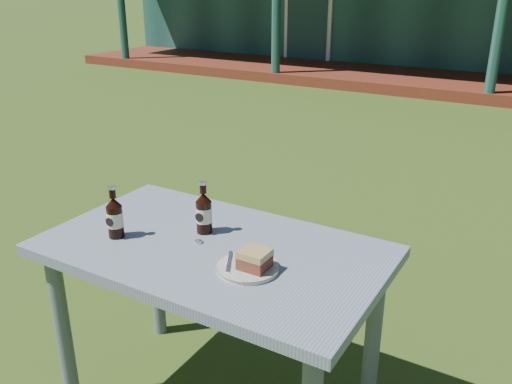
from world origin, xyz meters
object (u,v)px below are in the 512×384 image
Objects in this scene: cake_slice at (255,259)px; cola_bottle_near at (204,212)px; cafe_table at (213,271)px; cola_bottle_far at (115,217)px; plate at (248,267)px.

cola_bottle_near is (-0.31, 0.15, 0.03)m from cake_slice.
cola_bottle_far is (-0.34, -0.12, 0.18)m from cafe_table.
cake_slice is at bearing -26.56° from cola_bottle_near.
cola_bottle_near is (-0.09, 0.08, 0.18)m from cafe_table.
plate is 1.03× the size of cola_bottle_near.
cola_bottle_near is at bearing 37.49° from cola_bottle_far.
cake_slice is 0.34m from cola_bottle_near.
cafe_table is 13.04× the size of cake_slice.
cola_bottle_far is (-0.53, -0.04, 0.07)m from plate.
plate is 0.04m from cake_slice.
cola_bottle_near is at bearing 139.25° from cafe_table.
cola_bottle_near reaches higher than cake_slice.
cafe_table is at bearing 157.90° from plate.
cola_bottle_near is (-0.28, 0.15, 0.07)m from plate.
cola_bottle_near reaches higher than plate.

